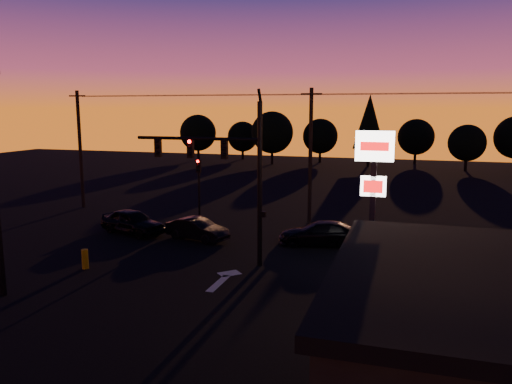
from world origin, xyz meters
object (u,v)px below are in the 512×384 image
bollard (85,259)px  car_mid (197,229)px  car_left (132,222)px  car_right (320,233)px  suv_parked (472,325)px  secondary_signal (199,182)px  traffic_signal_mast (228,165)px  pylon_sign (374,178)px

bollard → car_mid: 7.23m
bollard → car_left: 6.90m
car_right → suv_parked: bearing=23.3°
bollard → suv_parked: suv_parked is taller
secondary_signal → bollard: size_ratio=4.57×
secondary_signal → bollard: (-1.44, -10.45, -2.39)m
traffic_signal_mast → car_right: bearing=51.1°
bollard → car_left: (-1.44, 6.75, 0.27)m
secondary_signal → bollard: secondary_signal is taller
pylon_sign → car_right: pylon_sign is taller
secondary_signal → pylon_sign: (12.00, -9.99, 2.05)m
pylon_sign → suv_parked: pylon_sign is taller
traffic_signal_mast → car_left: bearing=154.0°
traffic_signal_mast → pylon_sign: bearing=-19.4°
car_left → secondary_signal: bearing=-20.4°
traffic_signal_mast → suv_parked: bearing=-29.3°
pylon_sign → car_right: 8.95m
car_mid → traffic_signal_mast: bearing=-121.9°
pylon_sign → secondary_signal: bearing=140.2°
car_right → bollard: bearing=-62.7°
car_left → car_mid: car_left is taller
traffic_signal_mast → car_mid: traffic_signal_mast is taller
pylon_sign → car_mid: size_ratio=1.74×
secondary_signal → car_mid: 4.71m
car_mid → car_right: size_ratio=0.84×
car_mid → pylon_sign: bearing=-105.1°
traffic_signal_mast → car_mid: 6.55m
car_mid → car_right: (7.11, 1.01, 0.03)m
secondary_signal → car_right: bearing=-18.2°
car_right → suv_parked: size_ratio=0.90×
car_mid → secondary_signal: bearing=37.1°
pylon_sign → car_left: size_ratio=1.55×
secondary_signal → car_left: size_ratio=0.99×
pylon_sign → bollard: bearing=-178.0°
car_left → car_right: bearing=-68.3°
car_left → suv_parked: 20.87m
pylon_sign → bollard: 14.16m
secondary_signal → suv_parked: size_ratio=0.85×
pylon_sign → car_mid: pylon_sign is taller
bollard → car_left: bearing=102.0°
pylon_sign → car_mid: (-10.46, 6.13, -4.27)m
car_left → car_right: size_ratio=0.95×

